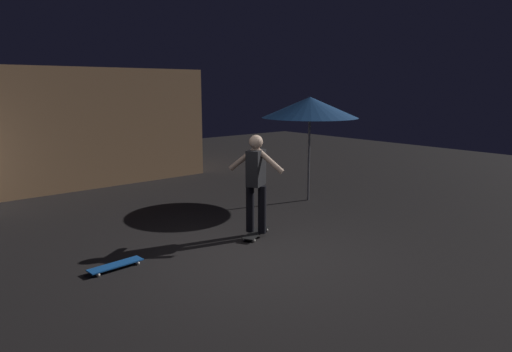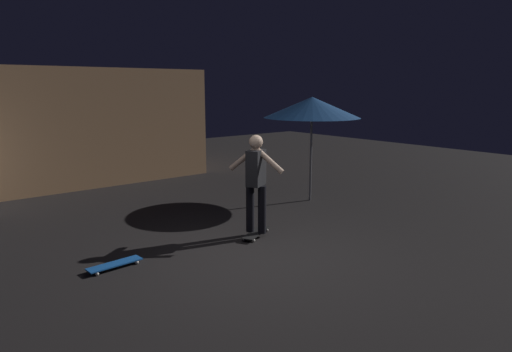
{
  "view_description": "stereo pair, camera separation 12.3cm",
  "coord_description": "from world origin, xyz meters",
  "px_view_note": "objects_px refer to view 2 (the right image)",
  "views": [
    {
      "loc": [
        -4.16,
        -4.85,
        2.52
      ],
      "look_at": [
        0.69,
        0.85,
        1.05
      ],
      "focal_mm": 32.03,
      "sensor_mm": 36.0,
      "label": 1
    },
    {
      "loc": [
        -4.07,
        -4.93,
        2.52
      ],
      "look_at": [
        0.69,
        0.85,
        1.05
      ],
      "focal_mm": 32.03,
      "sensor_mm": 36.0,
      "label": 2
    }
  ],
  "objects_px": {
    "skateboard_ridden": "(256,233)",
    "skateboard_spare": "(115,264)",
    "patio_umbrella": "(312,107)",
    "skater": "(256,177)"
  },
  "relations": [
    {
      "from": "patio_umbrella",
      "to": "skateboard_spare",
      "type": "relative_size",
      "value": 2.9
    },
    {
      "from": "skateboard_ridden",
      "to": "skater",
      "type": "xyz_separation_m",
      "value": [
        -0.0,
        0.0,
        0.98
      ]
    },
    {
      "from": "patio_umbrella",
      "to": "skateboard_ridden",
      "type": "relative_size",
      "value": 2.93
    },
    {
      "from": "skater",
      "to": "patio_umbrella",
      "type": "bearing_deg",
      "value": 24.76
    },
    {
      "from": "skater",
      "to": "skateboard_spare",
      "type": "bearing_deg",
      "value": 175.77
    },
    {
      "from": "skateboard_ridden",
      "to": "skateboard_spare",
      "type": "bearing_deg",
      "value": 175.77
    },
    {
      "from": "skateboard_ridden",
      "to": "skateboard_spare",
      "type": "relative_size",
      "value": 0.99
    },
    {
      "from": "skateboard_ridden",
      "to": "skateboard_spare",
      "type": "xyz_separation_m",
      "value": [
        -2.44,
        0.18,
        0.0
      ]
    },
    {
      "from": "patio_umbrella",
      "to": "skateboard_spare",
      "type": "bearing_deg",
      "value": -168.76
    },
    {
      "from": "patio_umbrella",
      "to": "skateboard_spare",
      "type": "xyz_separation_m",
      "value": [
        -4.97,
        -0.99,
        -2.02
      ]
    }
  ]
}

